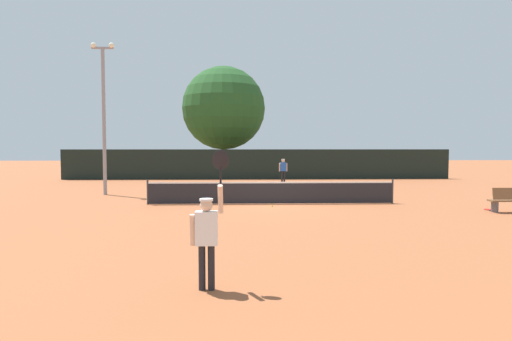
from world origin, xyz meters
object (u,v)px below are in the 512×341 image
at_px(player_receiving, 283,168).
at_px(parked_car_near, 283,166).
at_px(tennis_ball, 272,206).
at_px(large_tree, 224,108).
at_px(light_pole, 104,108).
at_px(player_serving, 207,230).
at_px(spare_racket, 489,209).

height_order(player_receiving, parked_car_near, parked_car_near).
relative_size(player_receiving, tennis_ball, 24.11).
relative_size(large_tree, parked_car_near, 2.16).
xyz_separation_m(player_receiving, large_tree, (-4.40, 9.13, 4.87)).
bearing_deg(player_receiving, light_pole, 35.00).
bearing_deg(player_serving, spare_racket, 41.49).
relative_size(spare_racket, large_tree, 0.05).
height_order(light_pole, large_tree, large_tree).
relative_size(player_receiving, large_tree, 0.17).
bearing_deg(player_serving, player_receiving, 80.97).
distance_m(tennis_ball, parked_car_near, 20.37).
height_order(player_receiving, light_pole, light_pole).
xyz_separation_m(player_serving, spare_racket, (10.31, 9.12, -1.03)).
bearing_deg(player_receiving, player_serving, 80.97).
bearing_deg(parked_car_near, tennis_ball, -88.88).
bearing_deg(large_tree, parked_car_near, -7.16).
relative_size(player_serving, player_receiving, 1.48).
relative_size(player_serving, parked_car_near, 0.55).
bearing_deg(light_pole, large_tree, 71.03).
bearing_deg(large_tree, light_pole, -108.97).
height_order(large_tree, parked_car_near, large_tree).
distance_m(tennis_ball, light_pole, 10.54).
relative_size(spare_racket, parked_car_near, 0.12).
height_order(tennis_ball, large_tree, large_tree).
relative_size(tennis_ball, light_pole, 0.01).
distance_m(large_tree, parked_car_near, 7.33).
height_order(player_serving, tennis_ball, player_serving).
distance_m(player_receiving, parked_car_near, 8.52).
bearing_deg(spare_racket, parked_car_near, 105.51).
bearing_deg(spare_racket, large_tree, 116.83).
xyz_separation_m(spare_racket, parked_car_near, (-5.96, 21.47, 0.76)).
bearing_deg(large_tree, tennis_ball, -82.42).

